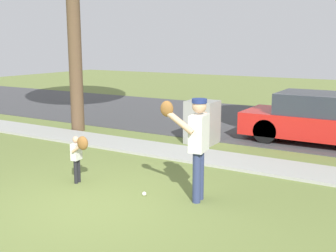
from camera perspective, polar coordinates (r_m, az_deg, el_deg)
The scene contains 8 objects.
ground_plane at distance 9.94m, azimuth 2.99°, elevation -4.21°, with size 48.00×48.00×0.00m, color olive.
sidewalk_strip at distance 10.02m, azimuth 3.26°, elevation -3.91°, with size 36.00×1.20×0.06m, color #A3A39E.
road_surface at distance 14.53m, azimuth 12.44°, elevation 0.52°, with size 36.00×6.80×0.02m, color #424244.
person_adult at distance 6.97m, azimuth 3.85°, elevation -1.66°, with size 0.69×0.72×1.75m.
person_child at distance 8.08m, azimuth -12.04°, elevation -3.41°, with size 0.46×0.35×0.97m.
baseball at distance 7.48m, azimuth -3.25°, elevation -9.17°, with size 0.07×0.07×0.07m, color white.
utility_cabinet at distance 11.21m, azimuth 4.65°, elevation 0.54°, with size 0.77×0.72×1.14m, color gray.
parked_hatchback_red at distance 11.84m, azimuth 20.03°, elevation 0.90°, with size 4.00×1.75×1.33m.
Camera 1 is at (4.46, -4.98, 2.64)m, focal length 44.92 mm.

